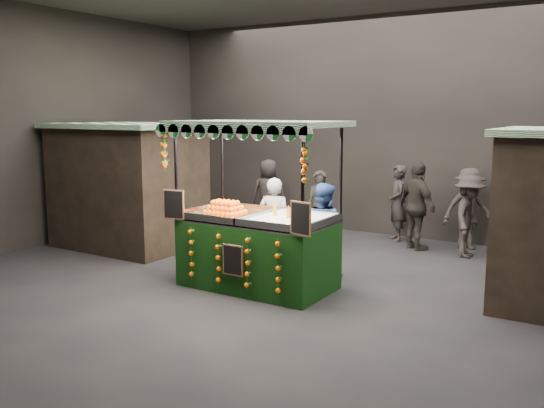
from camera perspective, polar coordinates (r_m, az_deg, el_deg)
The scene contains 12 objects.
ground at distance 9.46m, azimuth 1.01°, elevation -8.42°, with size 12.00×12.00×0.00m, color black.
market_hall at distance 9.04m, azimuth 1.07°, elevation 12.48°, with size 12.10×10.10×5.05m.
neighbour_stall_left at distance 12.67m, azimuth -13.85°, elevation 1.84°, with size 3.00×2.20×2.60m.
juice_stall at distance 9.41m, azimuth -1.48°, elevation -3.26°, with size 2.78×1.63×2.69m.
vendor_grey at distance 10.60m, azimuth 0.22°, elevation -1.87°, with size 0.69×0.55×1.67m.
vendor_blue at distance 10.11m, azimuth 4.97°, elevation -2.53°, with size 0.84×0.68×1.64m.
shopper_0 at distance 12.27m, azimuth 4.66°, elevation -0.51°, with size 0.64×0.46×1.62m.
shopper_2 at distance 12.36m, azimuth 14.00°, elevation -0.21°, with size 1.13×0.98×1.82m.
shopper_3 at distance 12.71m, azimuth 18.64°, elevation -0.46°, with size 1.25×1.17×1.69m.
shopper_4 at distance 14.19m, azimuth -0.32°, elevation 0.98°, with size 0.99×0.89×1.70m.
shopper_6 at distance 13.13m, azimuth 12.14°, elevation 0.08°, with size 0.67×0.73×1.68m.
shopper_7 at distance 12.03m, azimuth 18.67°, elevation -1.15°, with size 0.64×1.07×1.62m.
Camera 1 is at (4.65, -7.73, 2.84)m, focal length 38.55 mm.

